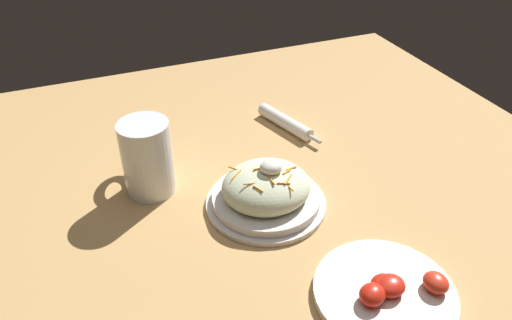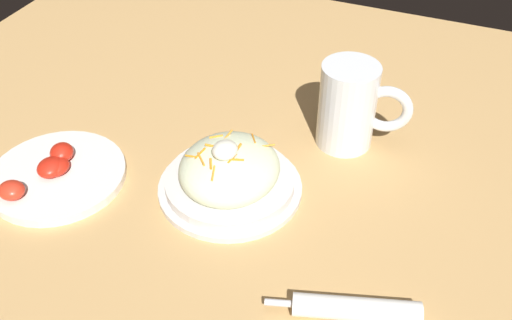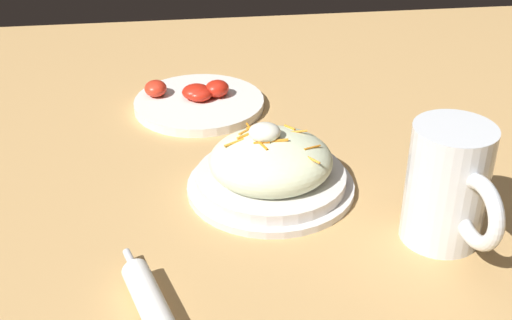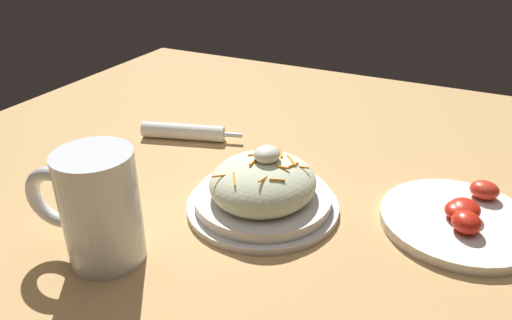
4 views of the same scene
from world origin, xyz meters
name	(u,v)px [view 3 (image 3 of 4)]	position (x,y,z in m)	size (l,w,h in m)	color
ground_plane	(275,181)	(0.00, 0.00, 0.00)	(1.43, 1.43, 0.00)	tan
salad_plate	(271,169)	(0.01, 0.02, 0.03)	(0.23, 0.23, 0.10)	silver
beer_mug	(448,190)	(-0.18, 0.15, 0.07)	(0.10, 0.16, 0.15)	white
napkin_roll	(156,315)	(0.17, 0.26, 0.02)	(0.08, 0.20, 0.03)	white
tomato_plate	(198,101)	(0.09, -0.25, 0.01)	(0.22, 0.22, 0.04)	white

